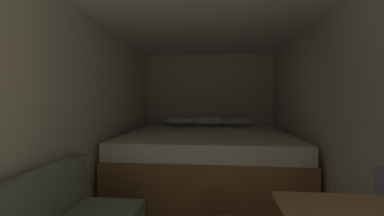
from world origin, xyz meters
TOP-DOWN VIEW (x-y plane):
  - wall_back at (0.00, 3.96)m, footprint 2.42×0.05m
  - wall_left at (-1.19, 1.61)m, footprint 0.05×4.64m
  - wall_right at (1.19, 1.61)m, footprint 0.05×4.64m
  - bed at (0.00, 2.91)m, footprint 2.20×2.00m

SIDE VIEW (x-z plane):
  - bed at x=0.00m, z-range -0.07..0.84m
  - wall_back at x=0.00m, z-range 0.00..2.04m
  - wall_left at x=-1.19m, z-range 0.00..2.04m
  - wall_right at x=1.19m, z-range 0.00..2.04m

